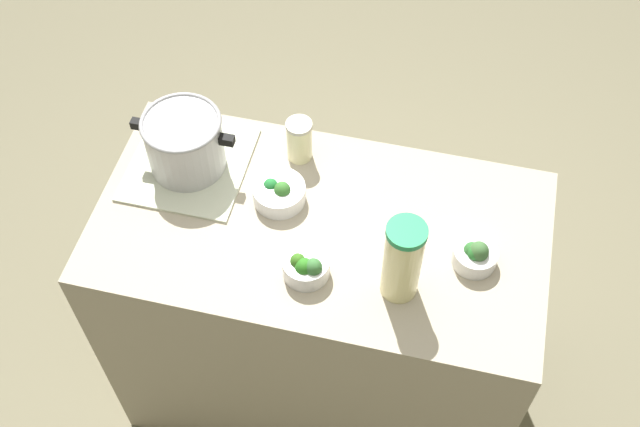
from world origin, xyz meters
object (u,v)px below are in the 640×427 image
Objects in this scene: lemonade_pitcher at (403,260)px; broccoli_bowl_back at (475,255)px; cooking_pot at (184,142)px; mason_jar at (299,140)px; broccoli_bowl_front at (279,193)px; broccoli_bowl_center at (307,267)px.

lemonade_pitcher reaches higher than broccoli_bowl_back.
mason_jar is at bearing 19.76° from cooking_pot.
lemonade_pitcher is 1.79× the size of broccoli_bowl_front.
lemonade_pitcher reaches higher than broccoli_bowl_front.
broccoli_bowl_front is at bearing -11.77° from cooking_pot.
broccoli_bowl_center is 0.42m from broccoli_bowl_back.
cooking_pot is 0.48m from broccoli_bowl_center.
broccoli_bowl_front is 0.25m from broccoli_bowl_center.
lemonade_pitcher is at bearing -46.46° from mason_jar.
broccoli_bowl_center is at bearing -161.94° from broccoli_bowl_back.
cooking_pot is 1.13× the size of lemonade_pitcher.
mason_jar is 0.16m from broccoli_bowl_front.
cooking_pot reaches higher than broccoli_bowl_center.
lemonade_pitcher is at bearing -145.60° from broccoli_bowl_back.
cooking_pot is at bearing -160.24° from mason_jar.
mason_jar is 0.56m from broccoli_bowl_back.
broccoli_bowl_back is at bearing -9.76° from cooking_pot.
lemonade_pitcher is 0.24m from broccoli_bowl_center.
cooking_pot is 2.51× the size of broccoli_bowl_back.
broccoli_bowl_back is at bearing -8.72° from broccoli_bowl_front.
lemonade_pitcher is 2.22× the size of broccoli_bowl_back.
cooking_pot reaches higher than mason_jar.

